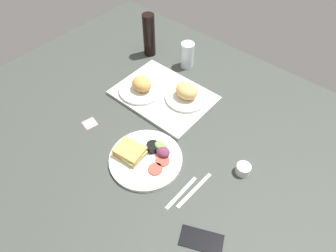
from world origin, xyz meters
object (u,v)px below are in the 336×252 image
(serving_tray, at_px, (163,96))
(cell_phone, at_px, (202,240))
(bread_plate_near, at_px, (141,87))
(soda_bottle, at_px, (149,35))
(plate_with_salad, at_px, (145,156))
(drinking_glass, at_px, (187,55))
(fork, at_px, (181,193))
(sticky_note, at_px, (90,123))
(espresso_cup, at_px, (243,169))
(knife, at_px, (194,190))
(bread_plate_far, at_px, (187,93))

(serving_tray, xyz_separation_m, cell_phone, (0.55, -0.44, -0.00))
(bread_plate_near, xyz_separation_m, soda_bottle, (-0.19, 0.26, 0.07))
(plate_with_salad, height_order, drinking_glass, drinking_glass)
(fork, relative_size, sticky_note, 3.04)
(fork, bearing_deg, sticky_note, 90.61)
(espresso_cup, bearing_deg, cell_phone, -83.37)
(plate_with_salad, xyz_separation_m, drinking_glass, (-0.25, 0.58, 0.05))
(knife, bearing_deg, drinking_glass, 43.12)
(bread_plate_near, bearing_deg, serving_tray, 27.45)
(serving_tray, bearing_deg, sticky_note, -111.80)
(bread_plate_far, relative_size, sticky_note, 3.58)
(bread_plate_far, relative_size, plate_with_salad, 0.68)
(soda_bottle, bearing_deg, bread_plate_near, -54.15)
(espresso_cup, distance_m, cell_phone, 0.32)
(drinking_glass, height_order, fork, drinking_glass)
(bread_plate_far, relative_size, espresso_cup, 3.58)
(drinking_glass, bearing_deg, sticky_note, -96.95)
(cell_phone, bearing_deg, soda_bottle, 116.90)
(serving_tray, relative_size, bread_plate_far, 2.25)
(knife, height_order, sticky_note, knife)
(knife, bearing_deg, bread_plate_near, 66.37)
(fork, bearing_deg, bread_plate_far, 37.02)
(drinking_glass, xyz_separation_m, fork, (0.45, -0.60, -0.07))
(bread_plate_far, relative_size, drinking_glass, 1.46)
(plate_with_salad, relative_size, espresso_cup, 5.24)
(sticky_note, bearing_deg, bread_plate_near, 82.06)
(fork, bearing_deg, drinking_glass, 37.57)
(bread_plate_near, distance_m, espresso_cup, 0.61)
(fork, relative_size, knife, 0.89)
(bread_plate_far, distance_m, plate_with_salad, 0.38)
(espresso_cup, height_order, knife, espresso_cup)
(cell_phone, bearing_deg, knife, 109.36)
(drinking_glass, relative_size, knife, 0.72)
(fork, height_order, cell_phone, cell_phone)
(knife, bearing_deg, soda_bottle, 56.36)
(serving_tray, distance_m, drinking_glass, 0.28)
(sticky_note, bearing_deg, serving_tray, 68.20)
(sticky_note, bearing_deg, espresso_cup, 19.00)
(drinking_glass, xyz_separation_m, knife, (0.48, -0.56, -0.07))
(bread_plate_near, bearing_deg, soda_bottle, 125.85)
(soda_bottle, distance_m, cell_phone, 1.06)
(serving_tray, relative_size, cell_phone, 3.13)
(soda_bottle, bearing_deg, espresso_cup, -22.59)
(fork, bearing_deg, cell_phone, -119.16)
(serving_tray, distance_m, bread_plate_near, 0.11)
(serving_tray, relative_size, plate_with_salad, 1.53)
(plate_with_salad, distance_m, fork, 0.21)
(fork, distance_m, knife, 0.05)
(espresso_cup, height_order, sticky_note, espresso_cup)
(bread_plate_near, relative_size, knife, 1.12)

